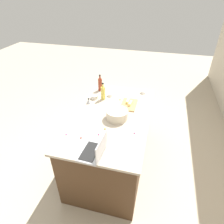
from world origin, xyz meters
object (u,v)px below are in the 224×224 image
object	(u,v)px
butter_stick_left	(128,101)
ramekin_wide	(110,95)
bottle_oil	(103,93)
cutting_board	(129,105)
butter_stick_right	(130,103)
mixing_bowl_large	(117,114)
bottle_soy	(100,84)
kitchen_timer	(89,101)
laptop	(95,151)
ramekin_medium	(143,92)
ramekin_small	(94,97)

from	to	relation	value
butter_stick_left	ramekin_wide	bearing A→B (deg)	-115.98
bottle_oil	cutting_board	size ratio (longest dim) A/B	0.81
ramekin_wide	butter_stick_right	bearing A→B (deg)	61.07
mixing_bowl_large	ramekin_wide	xyz separation A→B (m)	(-0.55, -0.24, -0.05)
bottle_soy	kitchen_timer	distance (m)	0.44
bottle_oil	kitchen_timer	size ratio (longest dim) A/B	3.40
mixing_bowl_large	butter_stick_left	size ratio (longest dim) A/B	2.58
bottle_oil	laptop	bearing A→B (deg)	12.24
laptop	ramekin_medium	bearing A→B (deg)	167.50
laptop	butter_stick_left	distance (m)	1.07
bottle_oil	ramekin_medium	world-z (taller)	bottle_oil
mixing_bowl_large	bottle_oil	bearing A→B (deg)	-143.85
mixing_bowl_large	butter_stick_right	xyz separation A→B (m)	(-0.36, 0.11, -0.03)
butter_stick_right	kitchen_timer	size ratio (longest dim) A/B	1.43
laptop	butter_stick_left	xyz separation A→B (m)	(-1.06, 0.14, -0.01)
ramekin_wide	laptop	bearing A→B (deg)	7.64
butter_stick_left	ramekin_small	distance (m)	0.51
butter_stick_left	ramekin_small	size ratio (longest dim) A/B	1.08
laptop	cutting_board	size ratio (longest dim) A/B	0.99
mixing_bowl_large	butter_stick_right	bearing A→B (deg)	162.74
bottle_soy	ramekin_medium	bearing A→B (deg)	96.18
mixing_bowl_large	kitchen_timer	size ratio (longest dim) A/B	3.69
bottle_oil	butter_stick_left	size ratio (longest dim) A/B	2.38
cutting_board	butter_stick_right	distance (m)	0.04
butter_stick_right	ramekin_wide	xyz separation A→B (m)	(-0.19, -0.35, -0.02)
butter_stick_left	butter_stick_right	size ratio (longest dim) A/B	1.00
laptop	butter_stick_right	bearing A→B (deg)	169.60
bottle_soy	ramekin_small	bearing A→B (deg)	-1.31
mixing_bowl_large	butter_stick_left	xyz separation A→B (m)	(-0.40, 0.07, -0.03)
ramekin_small	ramekin_wide	size ratio (longest dim) A/B	1.33
butter_stick_left	ramekin_small	world-z (taller)	butter_stick_left
laptop	butter_stick_left	world-z (taller)	laptop
bottle_soy	kitchen_timer	xyz separation A→B (m)	(0.43, -0.04, -0.07)
ramekin_medium	bottle_soy	bearing A→B (deg)	-83.82
bottle_oil	bottle_soy	xyz separation A→B (m)	(-0.26, -0.13, 0.00)
mixing_bowl_large	ramekin_small	world-z (taller)	mixing_bowl_large
ramekin_medium	ramekin_small	bearing A→B (deg)	-63.15
butter_stick_left	kitchen_timer	bearing A→B (deg)	-75.97
mixing_bowl_large	cutting_board	xyz separation A→B (m)	(-0.36, 0.09, -0.06)
bottle_soy	kitchen_timer	size ratio (longest dim) A/B	3.45
laptop	bottle_oil	size ratio (longest dim) A/B	1.23
bottle_oil	butter_stick_right	distance (m)	0.44
ramekin_medium	bottle_oil	bearing A→B (deg)	-58.79
laptop	mixing_bowl_large	bearing A→B (deg)	173.42
bottle_soy	butter_stick_right	world-z (taller)	bottle_soy
bottle_soy	ramekin_small	xyz separation A→B (m)	(0.27, -0.01, -0.08)
laptop	ramekin_medium	world-z (taller)	laptop
ramekin_wide	bottle_oil	bearing A→B (deg)	-31.99
bottle_oil	butter_stick_right	world-z (taller)	bottle_oil
laptop	bottle_oil	xyz separation A→B (m)	(-1.09, -0.24, 0.06)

